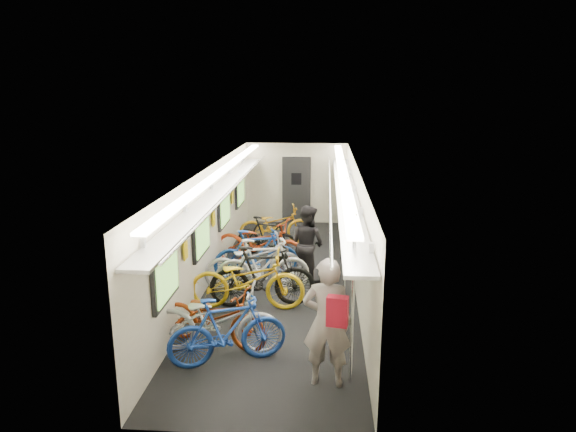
% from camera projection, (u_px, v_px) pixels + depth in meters
% --- Properties ---
extents(train_car_shell, '(10.00, 10.00, 10.00)m').
position_uv_depth(train_car_shell, '(269.00, 197.00, 11.14)').
color(train_car_shell, black).
rests_on(train_car_shell, ground).
extents(bicycle_0, '(2.04, 0.74, 1.06)m').
position_uv_depth(bicycle_0, '(217.00, 320.00, 7.76)').
color(bicycle_0, '#ABAAAF').
rests_on(bicycle_0, ground).
extents(bicycle_1, '(1.81, 1.08, 1.05)m').
position_uv_depth(bicycle_1, '(227.00, 331.00, 7.42)').
color(bicycle_1, '#1C44AD').
rests_on(bicycle_1, ground).
extents(bicycle_2, '(1.93, 1.16, 0.96)m').
position_uv_depth(bicycle_2, '(214.00, 316.00, 7.99)').
color(bicycle_2, '#8F330F').
rests_on(bicycle_2, ground).
extents(bicycle_3, '(2.01, 0.86, 1.17)m').
position_uv_depth(bicycle_3, '(262.00, 276.00, 9.40)').
color(bicycle_3, black).
rests_on(bicycle_3, ground).
extents(bicycle_4, '(2.11, 0.79, 1.10)m').
position_uv_depth(bicycle_4, '(247.00, 280.00, 9.32)').
color(bicycle_4, gold).
rests_on(bicycle_4, ground).
extents(bicycle_5, '(1.92, 0.87, 1.12)m').
position_uv_depth(bicycle_5, '(263.00, 266.00, 10.05)').
color(bicycle_5, silver).
rests_on(bicycle_5, ground).
extents(bicycle_6, '(2.13, 1.35, 1.06)m').
position_uv_depth(bicycle_6, '(254.00, 262.00, 10.39)').
color(bicycle_6, '#ABAAAF').
rests_on(bicycle_6, ground).
extents(bicycle_7, '(1.88, 0.97, 1.09)m').
position_uv_depth(bicycle_7, '(256.00, 254.00, 10.82)').
color(bicycle_7, navy).
rests_on(bicycle_7, ground).
extents(bicycle_8, '(2.30, 1.35, 1.14)m').
position_uv_depth(bicycle_8, '(260.00, 243.00, 11.48)').
color(bicycle_8, '#9F3111').
rests_on(bicycle_8, ground).
extents(bicycle_9, '(1.69, 0.95, 0.98)m').
position_uv_depth(bicycle_9, '(267.00, 237.00, 12.29)').
color(bicycle_9, black).
rests_on(bicycle_9, ground).
extents(bicycle_10, '(2.00, 1.07, 1.00)m').
position_uv_depth(bicycle_10, '(275.00, 225.00, 13.34)').
color(bicycle_10, '#BE8011').
rests_on(bicycle_10, ground).
extents(passenger_near, '(0.69, 0.49, 1.80)m').
position_uv_depth(passenger_near, '(327.00, 322.00, 6.82)').
color(passenger_near, gray).
rests_on(passenger_near, ground).
extents(passenger_mid, '(1.00, 0.97, 1.62)m').
position_uv_depth(passenger_mid, '(307.00, 243.00, 10.67)').
color(passenger_mid, black).
rests_on(passenger_mid, ground).
extents(backpack, '(0.28, 0.19, 0.38)m').
position_uv_depth(backpack, '(337.00, 311.00, 6.26)').
color(backpack, '#A71024').
rests_on(backpack, passenger_near).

